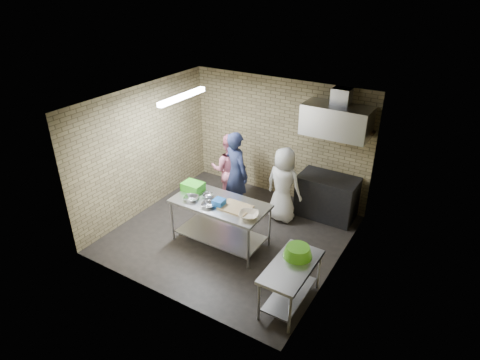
% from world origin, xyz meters
% --- Properties ---
extents(floor, '(4.20, 4.20, 0.00)m').
position_xyz_m(floor, '(0.00, 0.00, 0.00)').
color(floor, black).
rests_on(floor, ground).
extents(ceiling, '(4.20, 4.20, 0.00)m').
position_xyz_m(ceiling, '(0.00, 0.00, 2.70)').
color(ceiling, black).
rests_on(ceiling, ground).
extents(back_wall, '(4.20, 0.06, 2.70)m').
position_xyz_m(back_wall, '(0.00, 2.00, 1.35)').
color(back_wall, '#9B8D61').
rests_on(back_wall, ground).
extents(front_wall, '(4.20, 0.06, 2.70)m').
position_xyz_m(front_wall, '(0.00, -2.00, 1.35)').
color(front_wall, '#9B8D61').
rests_on(front_wall, ground).
extents(left_wall, '(0.06, 4.00, 2.70)m').
position_xyz_m(left_wall, '(-2.10, 0.00, 1.35)').
color(left_wall, '#9B8D61').
rests_on(left_wall, ground).
extents(right_wall, '(0.06, 4.00, 2.70)m').
position_xyz_m(right_wall, '(2.10, 0.00, 1.35)').
color(right_wall, '#9B8D61').
rests_on(right_wall, ground).
extents(prep_table, '(1.78, 0.89, 0.89)m').
position_xyz_m(prep_table, '(-0.01, -0.33, 0.44)').
color(prep_table, silver).
rests_on(prep_table, floor).
extents(side_counter, '(0.60, 1.20, 0.75)m').
position_xyz_m(side_counter, '(1.80, -1.10, 0.38)').
color(side_counter, silver).
rests_on(side_counter, floor).
extents(stove, '(1.20, 0.70, 0.90)m').
position_xyz_m(stove, '(1.35, 1.65, 0.45)').
color(stove, black).
rests_on(stove, floor).
extents(range_hood, '(1.30, 0.60, 0.60)m').
position_xyz_m(range_hood, '(1.35, 1.70, 2.10)').
color(range_hood, silver).
rests_on(range_hood, back_wall).
extents(hood_duct, '(0.35, 0.30, 0.30)m').
position_xyz_m(hood_duct, '(1.35, 1.85, 2.55)').
color(hood_duct, '#A5A8AD').
rests_on(hood_duct, back_wall).
extents(wall_shelf, '(0.80, 0.20, 0.04)m').
position_xyz_m(wall_shelf, '(1.65, 1.89, 1.92)').
color(wall_shelf, '#3F2B19').
rests_on(wall_shelf, back_wall).
extents(fluorescent_fixture, '(0.10, 1.25, 0.08)m').
position_xyz_m(fluorescent_fixture, '(-1.00, 0.00, 2.64)').
color(fluorescent_fixture, white).
rests_on(fluorescent_fixture, ceiling).
extents(green_crate, '(0.40, 0.30, 0.16)m').
position_xyz_m(green_crate, '(-0.71, -0.21, 0.97)').
color(green_crate, green).
rests_on(green_crate, prep_table).
extents(blue_tub, '(0.20, 0.20, 0.13)m').
position_xyz_m(blue_tub, '(0.04, -0.43, 0.95)').
color(blue_tub, blue).
rests_on(blue_tub, prep_table).
extents(cutting_board, '(0.54, 0.41, 0.03)m').
position_xyz_m(cutting_board, '(0.34, -0.35, 0.90)').
color(cutting_board, tan).
rests_on(cutting_board, prep_table).
extents(mixing_bowl_a, '(0.35, 0.35, 0.07)m').
position_xyz_m(mixing_bowl_a, '(-0.51, -0.53, 0.92)').
color(mixing_bowl_a, '#BABDC1').
rests_on(mixing_bowl_a, prep_table).
extents(mixing_bowl_b, '(0.27, 0.27, 0.07)m').
position_xyz_m(mixing_bowl_b, '(-0.31, -0.28, 0.92)').
color(mixing_bowl_b, '#B7B9BE').
rests_on(mixing_bowl_b, prep_table).
extents(mixing_bowl_c, '(0.33, 0.33, 0.06)m').
position_xyz_m(mixing_bowl_c, '(-0.11, -0.55, 0.92)').
color(mixing_bowl_c, silver).
rests_on(mixing_bowl_c, prep_table).
extents(ceramic_bowl, '(0.44, 0.44, 0.08)m').
position_xyz_m(ceramic_bowl, '(0.69, -0.48, 0.93)').
color(ceramic_bowl, beige).
rests_on(ceramic_bowl, prep_table).
extents(green_basin, '(0.46, 0.46, 0.17)m').
position_xyz_m(green_basin, '(1.78, -0.85, 0.83)').
color(green_basin, '#59C626').
rests_on(green_basin, side_counter).
extents(bottle_red, '(0.07, 0.07, 0.18)m').
position_xyz_m(bottle_red, '(1.40, 1.89, 2.03)').
color(bottle_red, '#B22619').
rests_on(bottle_red, wall_shelf).
extents(bottle_green, '(0.06, 0.06, 0.15)m').
position_xyz_m(bottle_green, '(1.80, 1.89, 2.02)').
color(bottle_green, green).
rests_on(bottle_green, wall_shelf).
extents(man_navy, '(0.78, 0.66, 1.82)m').
position_xyz_m(man_navy, '(-0.36, 0.81, 0.91)').
color(man_navy, '#161A37').
rests_on(man_navy, floor).
extents(woman_pink, '(0.98, 0.89, 1.63)m').
position_xyz_m(woman_pink, '(-0.70, 1.06, 0.81)').
color(woman_pink, '#D7728C').
rests_on(woman_pink, floor).
extents(woman_white, '(0.82, 0.58, 1.60)m').
position_xyz_m(woman_white, '(0.61, 1.05, 0.80)').
color(woman_white, white).
rests_on(woman_white, floor).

